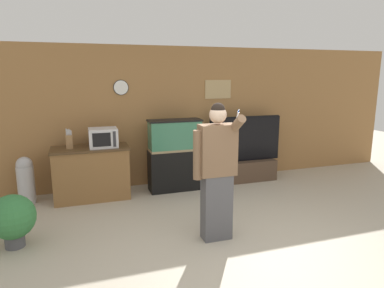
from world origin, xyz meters
name	(u,v)px	position (x,y,z in m)	size (l,w,h in m)	color
ground_plane	(243,262)	(0.00, 0.00, 0.00)	(18.00, 18.00, 0.00)	#B2A893
wall_back_paneled	(171,116)	(0.00, 3.14, 1.30)	(10.00, 0.08, 2.60)	olive
counter_island	(92,173)	(-1.52, 2.65, 0.45)	(1.26, 0.60, 0.89)	brown
microwave	(103,138)	(-1.30, 2.62, 1.05)	(0.46, 0.38, 0.32)	silver
knife_block	(69,141)	(-1.84, 2.67, 1.01)	(0.10, 0.11, 0.33)	olive
aquarium_on_stand	(175,155)	(-0.06, 2.65, 0.65)	(0.95, 0.38, 1.30)	black
tv_on_stand	(245,162)	(1.40, 2.74, 0.37)	(1.49, 0.40, 1.29)	#4C3828
person_standing	(216,170)	(-0.08, 0.63, 0.91)	(0.55, 0.42, 1.75)	#515156
potted_plant	(12,218)	(-2.51, 1.20, 0.38)	(0.55, 0.55, 0.66)	#4C4C51
trash_bin	(26,179)	(-2.55, 2.76, 0.40)	(0.27, 0.27, 0.78)	#B7B7BC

